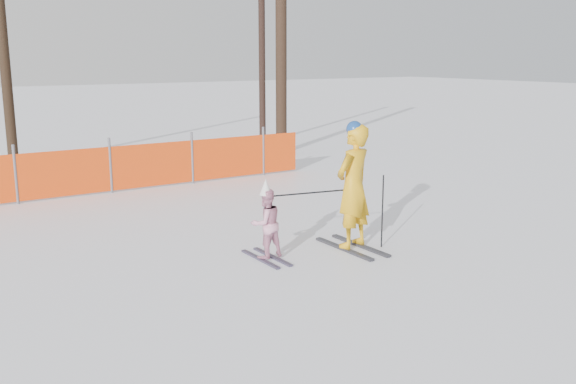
# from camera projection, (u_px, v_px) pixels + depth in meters

# --- Properties ---
(ground) EXTENTS (120.00, 120.00, 0.00)m
(ground) POSITION_uv_depth(u_px,v_px,m) (306.00, 263.00, 9.61)
(ground) COLOR white
(ground) RESTS_ON ground
(adult) EXTENTS (0.82, 1.40, 2.06)m
(adult) POSITION_uv_depth(u_px,v_px,m) (353.00, 186.00, 10.12)
(adult) COLOR black
(adult) RESTS_ON ground
(child) EXTENTS (0.53, 1.05, 1.24)m
(child) POSITION_uv_depth(u_px,v_px,m) (266.00, 223.00, 9.68)
(child) COLOR black
(child) RESTS_ON ground
(ski_poles) EXTENTS (1.78, 0.49, 1.19)m
(ski_poles) POSITION_uv_depth(u_px,v_px,m) (347.00, 202.00, 10.07)
(ski_poles) COLOR black
(ski_poles) RESTS_ON ground
(tree_trunks) EXTENTS (8.53, 2.54, 6.92)m
(tree_trunks) POSITION_uv_depth(u_px,v_px,m) (206.00, 49.00, 19.47)
(tree_trunks) COLOR black
(tree_trunks) RESTS_ON ground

